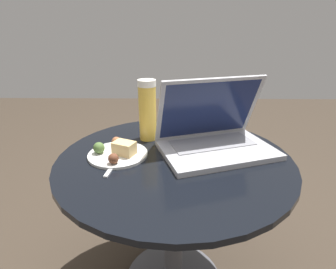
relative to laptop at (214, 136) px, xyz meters
name	(u,v)px	position (x,y,z in m)	size (l,w,h in m)	color
table	(174,192)	(-0.13, -0.06, -0.19)	(0.76, 0.76, 0.57)	#515156
laptop	(214,136)	(0.00, 0.00, 0.00)	(0.42, 0.35, 0.24)	#B2B2B7
beer_glass	(147,110)	(-0.23, 0.09, 0.06)	(0.06, 0.06, 0.22)	gold
snack_plate	(117,152)	(-0.32, -0.06, -0.04)	(0.19, 0.19, 0.05)	silver
fork	(118,158)	(-0.31, -0.08, -0.05)	(0.04, 0.20, 0.00)	silver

